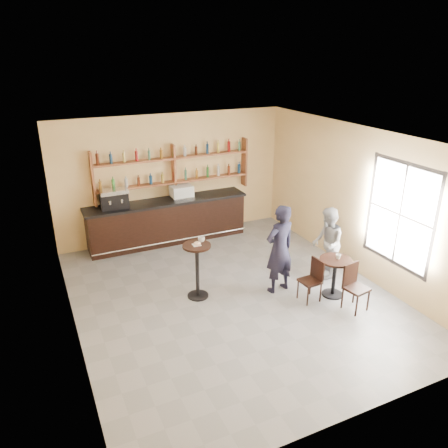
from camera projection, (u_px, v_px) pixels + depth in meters
name	position (u px, v px, depth m)	size (l,w,h in m)	color
floor	(232.00, 296.00, 8.83)	(7.00, 7.00, 0.00)	slate
ceiling	(233.00, 138.00, 7.63)	(7.00, 7.00, 0.00)	white
wall_back	(173.00, 177.00, 11.18)	(7.00, 7.00, 0.00)	#EBC485
wall_front	(358.00, 320.00, 5.29)	(7.00, 7.00, 0.00)	#EBC485
wall_left	(66.00, 252.00, 7.06)	(7.00, 7.00, 0.00)	#EBC485
wall_right	(357.00, 201.00, 9.40)	(7.00, 7.00, 0.00)	#EBC485
window_pane	(400.00, 215.00, 8.36)	(2.00, 2.00, 0.00)	white
window_frame	(400.00, 215.00, 8.35)	(0.04, 1.70, 2.10)	black
shelf_unit	(174.00, 170.00, 10.99)	(4.00, 0.26, 1.40)	brown
liquor_bottles	(174.00, 163.00, 10.92)	(3.68, 0.10, 1.00)	#8C5919
bar_counter	(168.00, 221.00, 11.16)	(4.12, 0.80, 1.11)	black
espresso_machine	(114.00, 199.00, 10.36)	(0.64, 0.41, 0.46)	black
pastry_case	(181.00, 192.00, 11.04)	(0.55, 0.44, 0.33)	silver
pedestal_table	(197.00, 271.00, 8.62)	(0.56, 0.56, 1.14)	black
napkin	(197.00, 245.00, 8.40)	(0.16, 0.16, 0.00)	white
donut	(197.00, 244.00, 8.39)	(0.14, 0.14, 0.05)	#DB8B50
cup_pedestal	(201.00, 239.00, 8.52)	(0.13, 0.13, 0.11)	white
man_main	(279.00, 249.00, 8.72)	(0.68, 0.45, 1.86)	black
cafe_table	(334.00, 277.00, 8.73)	(0.64, 0.64, 0.81)	black
cup_cafe	(338.00, 257.00, 8.58)	(0.10, 0.10, 0.09)	white
chair_west	(310.00, 281.00, 8.55)	(0.37, 0.37, 0.86)	black
chair_south	(357.00, 288.00, 8.22)	(0.40, 0.40, 0.92)	black
patron_second	(327.00, 243.00, 9.33)	(0.76, 0.60, 1.57)	gray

